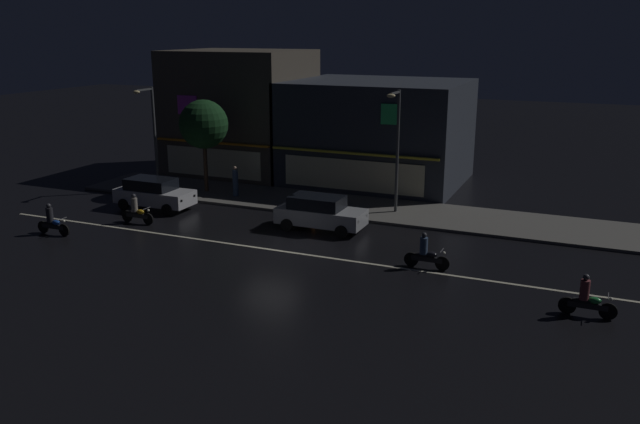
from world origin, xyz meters
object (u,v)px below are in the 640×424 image
object	(u,v)px
streetlamp_mid	(396,141)
pedestrian_on_sidewalk	(235,182)
parked_car_trailing	(154,193)
motorcycle_trailing_far	(587,299)
parked_car_near_kerb	(320,212)
traffic_cone	(312,217)
motorcycle_opposite_lane	(136,211)
motorcycle_lead	(426,253)
streetlamp_west	(152,129)
motorcycle_following	(52,222)

from	to	relation	value
streetlamp_mid	pedestrian_on_sidewalk	xyz separation A→B (m)	(-9.53, -0.13, -3.00)
parked_car_trailing	motorcycle_trailing_far	xyz separation A→B (m)	(22.19, -5.75, -0.24)
parked_car_near_kerb	motorcycle_trailing_far	bearing A→B (deg)	155.12
parked_car_trailing	traffic_cone	distance (m)	9.07
streetlamp_mid	motorcycle_opposite_lane	bearing A→B (deg)	-150.38
streetlamp_mid	motorcycle_lead	distance (m)	8.66
streetlamp_mid	streetlamp_west	bearing A→B (deg)	-177.92
parked_car_trailing	traffic_cone	size ratio (longest dim) A/B	7.82
streetlamp_west	pedestrian_on_sidewalk	bearing A→B (deg)	4.34
parked_car_near_kerb	streetlamp_west	bearing A→B (deg)	-15.37
parked_car_trailing	streetlamp_west	bearing A→B (deg)	-54.23
parked_car_near_kerb	traffic_cone	xyz separation A→B (m)	(-0.87, 1.01, -0.59)
parked_car_trailing	streetlamp_mid	bearing A→B (deg)	-162.72
parked_car_trailing	traffic_cone	xyz separation A→B (m)	(9.00, 0.97, -0.59)
parked_car_trailing	motorcycle_opposite_lane	bearing A→B (deg)	109.06
pedestrian_on_sidewalk	traffic_cone	world-z (taller)	pedestrian_on_sidewalk
parked_car_near_kerb	parked_car_trailing	size ratio (longest dim) A/B	1.00
motorcycle_lead	motorcycle_following	distance (m)	17.72
parked_car_near_kerb	traffic_cone	world-z (taller)	parked_car_near_kerb
streetlamp_mid	parked_car_trailing	world-z (taller)	streetlamp_mid
motorcycle_lead	motorcycle_trailing_far	bearing A→B (deg)	-30.04
pedestrian_on_sidewalk	motorcycle_lead	size ratio (longest dim) A/B	0.92
streetlamp_west	motorcycle_trailing_far	distance (m)	26.41
motorcycle_lead	traffic_cone	size ratio (longest dim) A/B	3.45
streetlamp_west	motorcycle_following	distance (m)	9.71
traffic_cone	parked_car_trailing	bearing A→B (deg)	-173.83
streetlamp_west	motorcycle_lead	world-z (taller)	streetlamp_west
streetlamp_mid	motorcycle_trailing_far	world-z (taller)	streetlamp_mid
streetlamp_west	streetlamp_mid	xyz separation A→B (m)	(14.88, 0.54, 0.16)
streetlamp_mid	traffic_cone	distance (m)	5.84
parked_car_near_kerb	motorcycle_opposite_lane	size ratio (longest dim) A/B	2.26
motorcycle_opposite_lane	parked_car_trailing	bearing A→B (deg)	117.13
motorcycle_opposite_lane	motorcycle_trailing_far	size ratio (longest dim) A/B	1.00
streetlamp_mid	motorcycle_trailing_far	bearing A→B (deg)	-44.73
parked_car_near_kerb	motorcycle_opposite_lane	xyz separation A→B (m)	(-8.94, -2.65, -0.24)
motorcycle_opposite_lane	traffic_cone	size ratio (longest dim) A/B	3.45
motorcycle_lead	motorcycle_opposite_lane	xyz separation A→B (m)	(-15.06, 0.62, 0.00)
parked_car_trailing	motorcycle_opposite_lane	size ratio (longest dim) A/B	2.26
streetlamp_west	pedestrian_on_sidewalk	xyz separation A→B (m)	(5.35, 0.41, -2.83)
motorcycle_lead	motorcycle_trailing_far	world-z (taller)	same
parked_car_trailing	motorcycle_following	size ratio (longest dim) A/B	2.26
streetlamp_mid	parked_car_trailing	distance (m)	13.42
streetlamp_west	motorcycle_lead	bearing A→B (deg)	-19.85
motorcycle_trailing_far	motorcycle_lead	bearing A→B (deg)	-27.40
parked_car_trailing	traffic_cone	world-z (taller)	parked_car_trailing
streetlamp_west	motorcycle_opposite_lane	bearing A→B (deg)	-61.04
pedestrian_on_sidewalk	traffic_cone	size ratio (longest dim) A/B	3.19
motorcycle_lead	traffic_cone	distance (m)	8.20
streetlamp_west	streetlamp_mid	world-z (taller)	streetlamp_mid
motorcycle_lead	traffic_cone	xyz separation A→B (m)	(-6.99, 4.27, -0.36)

